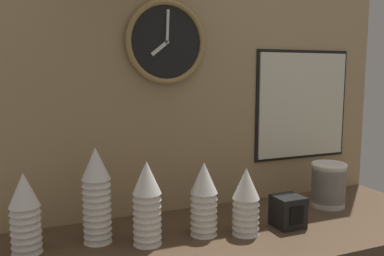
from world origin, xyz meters
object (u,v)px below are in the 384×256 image
Objects in this scene: cup_stack_center_right at (246,201)px; napkin_dispenser at (288,211)px; wall_clock at (166,42)px; menu_board at (302,105)px; cup_stack_left at (97,195)px; cup_stack_far_left at (25,213)px; bowl_stack_far_right at (328,184)px; cup_stack_center_left at (147,203)px; cup_stack_center at (203,198)px.

cup_stack_center_right is 0.17m from napkin_dispenser.
wall_clock is 0.65× the size of menu_board.
cup_stack_left is at bearing 168.98° from napkin_dispenser.
bowl_stack_far_right is (1.07, -0.01, -0.03)m from cup_stack_far_left.
cup_stack_far_left is at bearing 169.24° from cup_stack_center_right.
cup_stack_center_left is 0.87× the size of wall_clock.
menu_board reaches higher than cup_stack_left.
bowl_stack_far_right is at bearing -15.83° from wall_clock.
menu_board is 0.51m from napkin_dispenser.
menu_board reaches higher than cup_stack_center_left.
menu_board is 4.31× the size of napkin_dispenser.
cup_stack_center_right is 0.48× the size of menu_board.
cup_stack_center_right is 0.58m from menu_board.
wall_clock is at bearing 30.07° from cup_stack_left.
cup_stack_center_right is 0.13m from cup_stack_center.
napkin_dispenser is at bearing -9.48° from cup_stack_center.
cup_stack_left reaches higher than cup_stack_center_right.
cup_stack_left is at bearing 167.62° from cup_stack_center.
cup_stack_center_left is 1.49× the size of bowl_stack_far_right.
cup_stack_far_left is at bearing 179.58° from cup_stack_left.
menu_board reaches higher than cup_stack_far_left.
cup_stack_left is 0.33m from cup_stack_center.
bowl_stack_far_right is at bearing 22.97° from napkin_dispenser.
cup_stack_center is at bearing -80.52° from wall_clock.
cup_stack_far_left is 0.52m from cup_stack_center.
cup_stack_far_left reaches higher than napkin_dispenser.
cup_stack_center_left is 0.57× the size of menu_board.
bowl_stack_far_right is at bearing 15.03° from cup_stack_center_right.
napkin_dispenser is (0.47, -0.04, -0.07)m from cup_stack_center_left.
cup_stack_far_left and cup_stack_center have the same top height.
menu_board is (0.43, 0.29, 0.27)m from cup_stack_center_right.
cup_stack_center is at bearing 157.75° from cup_stack_center_right.
cup_stack_left is at bearing 164.75° from cup_stack_center_right.
cup_stack_center is (0.52, -0.07, 0.00)m from cup_stack_far_left.
wall_clock reaches higher than napkin_dispenser.
cup_stack_far_left is 1.09× the size of cup_stack_center_right.
cup_stack_center_left is at bearing -174.42° from bowl_stack_far_right.
menu_board is (0.74, 0.25, 0.25)m from cup_stack_center_left.
cup_stack_left is 1.36× the size of cup_stack_center_right.
cup_stack_center_left reaches higher than cup_stack_center.
bowl_stack_far_right is 0.38× the size of menu_board.
cup_stack_center is 0.66m from menu_board.
cup_stack_center_right is 1.26× the size of bowl_stack_far_right.
cup_stack_center_left is 0.31m from cup_stack_center_right.
wall_clock is (0.48, 0.16, 0.49)m from cup_stack_far_left.
bowl_stack_far_right is (0.73, 0.07, -0.04)m from cup_stack_center_left.
wall_clock is (0.14, 0.24, 0.48)m from cup_stack_center_left.
wall_clock reaches higher than cup_stack_left.
menu_board reaches higher than bowl_stack_far_right.
menu_board is at bearing 23.49° from cup_stack_center.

